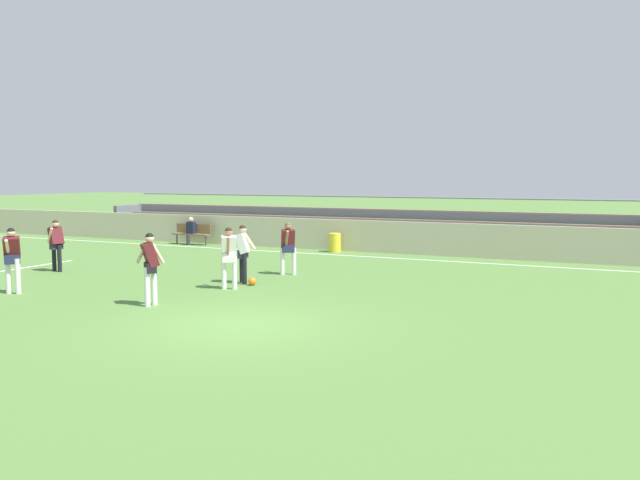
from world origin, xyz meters
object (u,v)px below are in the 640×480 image
at_px(player_dark_wide_right, 56,241).
at_px(player_dark_on_ball, 288,244).
at_px(bench_far_left, 192,232).
at_px(trash_bin, 335,243).
at_px(soccer_ball, 252,281).
at_px(bleacher_stand, 347,225).
at_px(spectator_seated, 191,229).
at_px(player_dark_deep_cover, 150,262).
at_px(player_white_pressing_high, 229,253).
at_px(player_dark_overlapping, 12,255).
at_px(player_white_challenging, 243,249).

relative_size(player_dark_wide_right, player_dark_on_ball, 1.01).
height_order(bench_far_left, trash_bin, bench_far_left).
bearing_deg(soccer_ball, bleacher_stand, 98.56).
height_order(spectator_seated, player_dark_deep_cover, player_dark_deep_cover).
distance_m(player_white_pressing_high, player_dark_on_ball, 2.93).
distance_m(bench_far_left, player_dark_wide_right, 8.58).
xyz_separation_m(spectator_seated, player_dark_on_ball, (7.96, -5.88, 0.25)).
xyz_separation_m(player_dark_wide_right, player_dark_deep_cover, (6.27, -3.05, 0.05)).
bearing_deg(player_dark_deep_cover, player_dark_on_ball, 83.05).
bearing_deg(player_dark_overlapping, player_white_challenging, 40.80).
distance_m(player_dark_deep_cover, player_dark_overlapping, 4.22).
xyz_separation_m(trash_bin, player_dark_deep_cover, (0.41, -11.59, 0.64)).
height_order(bleacher_stand, player_dark_on_ball, bleacher_stand).
xyz_separation_m(player_white_challenging, player_dark_overlapping, (-4.49, -3.88, 0.04)).
xyz_separation_m(bench_far_left, player_dark_on_ball, (7.96, -6.00, 0.41)).
bearing_deg(bleacher_stand, player_dark_on_ball, -79.35).
bearing_deg(player_white_challenging, player_white_pressing_high, -80.47).
height_order(bleacher_stand, player_dark_deep_cover, bleacher_stand).
relative_size(trash_bin, spectator_seated, 0.62).
relative_size(trash_bin, player_dark_on_ball, 0.47).
xyz_separation_m(bleacher_stand, trash_bin, (0.49, -2.38, -0.51)).
bearing_deg(player_dark_wide_right, player_white_challenging, 4.79).
height_order(player_white_challenging, player_dark_overlapping, player_dark_overlapping).
bearing_deg(player_dark_overlapping, player_dark_on_ball, 50.07).
height_order(player_white_challenging, player_dark_wide_right, player_white_challenging).
relative_size(player_white_challenging, player_dark_deep_cover, 0.97).
relative_size(player_dark_on_ball, player_dark_deep_cover, 0.95).
height_order(spectator_seated, player_white_pressing_high, player_white_pressing_high).
xyz_separation_m(spectator_seated, player_white_challenging, (7.56, -7.84, 0.28)).
height_order(spectator_seated, player_white_challenging, player_white_challenging).
bearing_deg(soccer_ball, player_white_pressing_high, -107.24).
relative_size(trash_bin, player_dark_deep_cover, 0.44).
bearing_deg(player_white_pressing_high, spectator_seated, 131.26).
bearing_deg(player_dark_overlapping, trash_bin, 72.26).
xyz_separation_m(trash_bin, player_dark_on_ball, (1.09, -6.03, 0.58)).
height_order(bench_far_left, player_dark_overlapping, player_dark_overlapping).
height_order(player_dark_overlapping, soccer_ball, player_dark_overlapping).
xyz_separation_m(bleacher_stand, bench_far_left, (-6.37, -2.41, -0.34)).
xyz_separation_m(trash_bin, spectator_seated, (-6.86, -0.15, 0.33)).
height_order(trash_bin, player_dark_deep_cover, player_dark_deep_cover).
distance_m(trash_bin, soccer_ball, 8.25).
height_order(player_dark_on_ball, player_dark_overlapping, player_dark_overlapping).
relative_size(player_dark_on_ball, soccer_ball, 7.33).
relative_size(player_white_pressing_high, player_dark_overlapping, 0.98).
bearing_deg(player_dark_on_ball, player_white_pressing_high, -94.57).
bearing_deg(player_dark_deep_cover, player_white_pressing_high, 80.44).
relative_size(spectator_seated, player_white_challenging, 0.74).
distance_m(player_dark_overlapping, soccer_ball, 6.20).
bearing_deg(soccer_ball, trash_bin, 97.66).
xyz_separation_m(bench_far_left, player_dark_overlapping, (3.07, -11.84, 0.47)).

